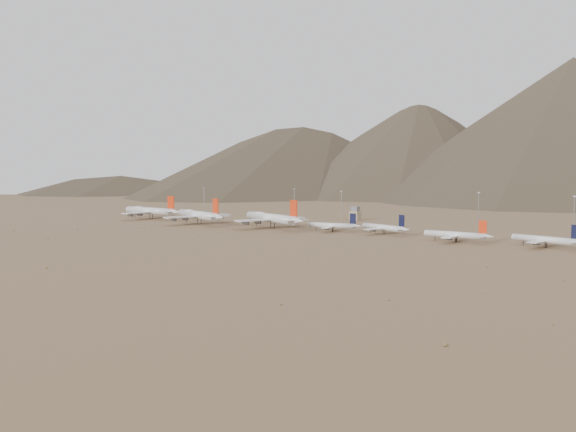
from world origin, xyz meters
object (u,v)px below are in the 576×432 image
Objects in this scene: widebody_centre at (199,215)px; widebody_west at (150,211)px; widebody_east at (272,218)px; control_tower at (355,214)px; narrowbody_a at (333,226)px; narrowbody_b at (384,228)px.

widebody_west is at bearing -170.80° from widebody_centre.
widebody_centre is at bearing -151.79° from widebody_east.
widebody_centre is 5.81× the size of control_tower.
widebody_west is 70.61m from widebody_centre.
widebody_centre is (69.60, -11.89, 0.26)m from widebody_west.
widebody_centre is at bearing 174.38° from narrowbody_a.
control_tower is at bearing 67.94° from widebody_centre.
widebody_centre is at bearing -153.61° from narrowbody_b.
widebody_east is 1.80× the size of narrowbody_a.
narrowbody_b is 3.40× the size of control_tower.
widebody_west is 1.72× the size of narrowbody_b.
widebody_west reaches higher than narrowbody_b.
narrowbody_b is (152.10, 18.56, -2.87)m from widebody_centre.
widebody_centre is 0.99× the size of widebody_east.
control_tower is (-65.10, 81.65, 0.76)m from narrowbody_b.
control_tower is at bearing 98.39° from widebody_east.
narrowbody_b is at bearing 3.20° from widebody_west.
widebody_centre reaches higher than control_tower.
widebody_centre reaches higher than widebody_west.
widebody_east is (135.78, -3.68, 0.46)m from widebody_west.
widebody_east is 86.59m from narrowbody_b.
widebody_centre is 1.71× the size of narrowbody_b.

